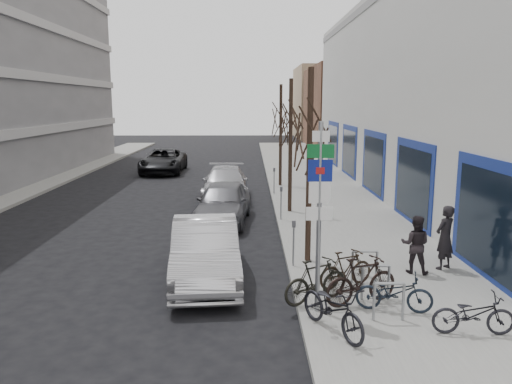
{
  "coord_description": "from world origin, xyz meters",
  "views": [
    {
      "loc": [
        0.97,
        -10.1,
        4.58
      ],
      "look_at": [
        1.14,
        4.18,
        2.0
      ],
      "focal_mm": 35.0,
      "sensor_mm": 36.0,
      "label": 1
    }
  ],
  "objects_px": {
    "parked_car_back": "(226,183)",
    "meter_back": "(274,178)",
    "highway_sign_pole": "(319,206)",
    "bike_near_left": "(333,304)",
    "bike_near_right": "(361,280)",
    "bike_mid_curb": "(394,289)",
    "tree_near": "(310,120)",
    "bike_far_inner": "(346,268)",
    "bike_far_curb": "(474,311)",
    "tree_far": "(281,111)",
    "pedestrian_near": "(445,237)",
    "parked_car_mid": "(223,202)",
    "bike_mid_inner": "(316,280)",
    "lane_car": "(164,161)",
    "tree_mid": "(291,114)",
    "bike_rack": "(376,278)",
    "parked_car_front": "(205,251)",
    "meter_front": "(294,239)",
    "pedestrian_far": "(415,244)",
    "meter_mid": "(281,200)"
  },
  "relations": [
    {
      "from": "parked_car_back",
      "to": "meter_back",
      "type": "bearing_deg",
      "value": 14.4
    },
    {
      "from": "highway_sign_pole",
      "to": "bike_near_left",
      "type": "bearing_deg",
      "value": -80.57
    },
    {
      "from": "meter_back",
      "to": "bike_near_left",
      "type": "distance_m",
      "value": 15.03
    },
    {
      "from": "bike_near_right",
      "to": "bike_mid_curb",
      "type": "height_order",
      "value": "bike_near_right"
    },
    {
      "from": "tree_near",
      "to": "bike_far_inner",
      "type": "distance_m",
      "value": 4.12
    },
    {
      "from": "meter_back",
      "to": "bike_far_curb",
      "type": "xyz_separation_m",
      "value": [
        3.11,
        -15.13,
        -0.29
      ]
    },
    {
      "from": "tree_far",
      "to": "bike_near_right",
      "type": "height_order",
      "value": "tree_far"
    },
    {
      "from": "pedestrian_near",
      "to": "bike_far_curb",
      "type": "bearing_deg",
      "value": 42.45
    },
    {
      "from": "meter_back",
      "to": "parked_car_mid",
      "type": "distance_m",
      "value": 5.77
    },
    {
      "from": "bike_mid_inner",
      "to": "bike_far_curb",
      "type": "relative_size",
      "value": 1.08
    },
    {
      "from": "bike_mid_inner",
      "to": "lane_car",
      "type": "height_order",
      "value": "lane_car"
    },
    {
      "from": "tree_mid",
      "to": "highway_sign_pole",
      "type": "bearing_deg",
      "value": -91.14
    },
    {
      "from": "bike_rack",
      "to": "parked_car_front",
      "type": "xyz_separation_m",
      "value": [
        -4.0,
        1.75,
        0.13
      ]
    },
    {
      "from": "meter_back",
      "to": "parked_car_back",
      "type": "distance_m",
      "value": 2.45
    },
    {
      "from": "bike_near_right",
      "to": "parked_car_mid",
      "type": "height_order",
      "value": "parked_car_mid"
    },
    {
      "from": "meter_front",
      "to": "bike_far_curb",
      "type": "xyz_separation_m",
      "value": [
        3.11,
        -4.13,
        -0.29
      ]
    },
    {
      "from": "bike_mid_inner",
      "to": "bike_far_inner",
      "type": "height_order",
      "value": "bike_mid_inner"
    },
    {
      "from": "tree_far",
      "to": "tree_mid",
      "type": "bearing_deg",
      "value": -90.0
    },
    {
      "from": "highway_sign_pole",
      "to": "meter_front",
      "type": "height_order",
      "value": "highway_sign_pole"
    },
    {
      "from": "tree_far",
      "to": "bike_far_curb",
      "type": "height_order",
      "value": "tree_far"
    },
    {
      "from": "bike_mid_curb",
      "to": "tree_near",
      "type": "bearing_deg",
      "value": 34.91
    },
    {
      "from": "meter_back",
      "to": "pedestrian_far",
      "type": "height_order",
      "value": "pedestrian_far"
    },
    {
      "from": "meter_back",
      "to": "bike_far_inner",
      "type": "relative_size",
      "value": 0.83
    },
    {
      "from": "tree_near",
      "to": "parked_car_back",
      "type": "relative_size",
      "value": 1.05
    },
    {
      "from": "tree_mid",
      "to": "bike_far_curb",
      "type": "height_order",
      "value": "tree_mid"
    },
    {
      "from": "bike_rack",
      "to": "tree_far",
      "type": "xyz_separation_m",
      "value": [
        -1.2,
        15.9,
        3.44
      ]
    },
    {
      "from": "highway_sign_pole",
      "to": "pedestrian_near",
      "type": "distance_m",
      "value": 4.87
    },
    {
      "from": "parked_car_mid",
      "to": "tree_near",
      "type": "bearing_deg",
      "value": -58.03
    },
    {
      "from": "tree_near",
      "to": "meter_mid",
      "type": "xyz_separation_m",
      "value": [
        -0.45,
        5.0,
        -3.19
      ]
    },
    {
      "from": "tree_mid",
      "to": "pedestrian_far",
      "type": "xyz_separation_m",
      "value": [
        2.68,
        -7.59,
        -3.17
      ]
    },
    {
      "from": "tree_far",
      "to": "lane_car",
      "type": "relative_size",
      "value": 0.98
    },
    {
      "from": "tree_far",
      "to": "meter_back",
      "type": "height_order",
      "value": "tree_far"
    },
    {
      "from": "bike_mid_inner",
      "to": "bike_far_curb",
      "type": "distance_m",
      "value": 3.25
    },
    {
      "from": "bike_mid_inner",
      "to": "lane_car",
      "type": "relative_size",
      "value": 0.3
    },
    {
      "from": "bike_mid_inner",
      "to": "tree_far",
      "type": "bearing_deg",
      "value": -29.97
    },
    {
      "from": "bike_rack",
      "to": "tree_mid",
      "type": "bearing_deg",
      "value": 97.28
    },
    {
      "from": "parked_car_mid",
      "to": "parked_car_back",
      "type": "xyz_separation_m",
      "value": [
        -0.14,
        4.67,
        -0.03
      ]
    },
    {
      "from": "parked_car_back",
      "to": "pedestrian_far",
      "type": "distance_m",
      "value": 12.23
    },
    {
      "from": "bike_near_right",
      "to": "parked_car_front",
      "type": "relative_size",
      "value": 0.38
    },
    {
      "from": "bike_rack",
      "to": "bike_mid_inner",
      "type": "bearing_deg",
      "value": -174.77
    },
    {
      "from": "meter_back",
      "to": "bike_mid_curb",
      "type": "bearing_deg",
      "value": -82.3
    },
    {
      "from": "bike_far_curb",
      "to": "lane_car",
      "type": "bearing_deg",
      "value": 26.79
    },
    {
      "from": "tree_far",
      "to": "meter_back",
      "type": "bearing_deg",
      "value": -100.2
    },
    {
      "from": "bike_mid_curb",
      "to": "parked_car_mid",
      "type": "xyz_separation_m",
      "value": [
        -4.11,
        8.7,
        0.14
      ]
    },
    {
      "from": "highway_sign_pole",
      "to": "parked_car_front",
      "type": "distance_m",
      "value": 3.89
    },
    {
      "from": "meter_mid",
      "to": "bike_near_right",
      "type": "bearing_deg",
      "value": -81.08
    },
    {
      "from": "meter_back",
      "to": "bike_far_inner",
      "type": "bearing_deg",
      "value": -84.85
    },
    {
      "from": "bike_far_curb",
      "to": "parked_car_front",
      "type": "distance_m",
      "value": 6.48
    },
    {
      "from": "tree_far",
      "to": "parked_car_front",
      "type": "bearing_deg",
      "value": -101.19
    },
    {
      "from": "parked_car_mid",
      "to": "bike_near_left",
      "type": "bearing_deg",
      "value": -70.09
    }
  ]
}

